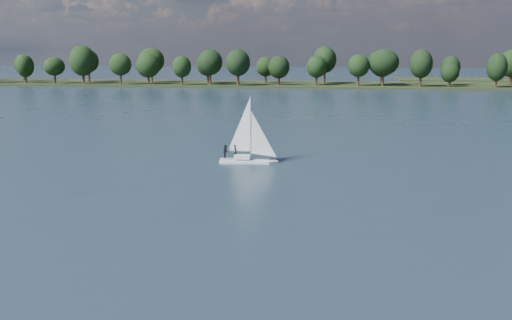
{
  "coord_description": "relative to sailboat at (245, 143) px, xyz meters",
  "views": [
    {
      "loc": [
        21.54,
        -18.2,
        14.05
      ],
      "look_at": [
        13.34,
        40.75,
        2.5
      ],
      "focal_mm": 40.0,
      "sensor_mm": 36.0,
      "label": 1
    }
  ],
  "objects": [
    {
      "name": "far_shore",
      "position": [
        -10.46,
        160.51,
        -2.48
      ],
      "size": [
        660.0,
        40.0,
        1.5
      ],
      "primitive_type": "cube",
      "color": "black",
      "rests_on": "ground"
    },
    {
      "name": "treeline",
      "position": [
        -23.62,
        156.92,
        5.51
      ],
      "size": [
        562.81,
        73.9,
        17.5
      ],
      "color": "black",
      "rests_on": "ground"
    },
    {
      "name": "sailboat",
      "position": [
        0.0,
        0.0,
        0.0
      ],
      "size": [
        6.85,
        2.3,
        8.88
      ],
      "rotation": [
        0.0,
        0.0,
        0.06
      ],
      "color": "white",
      "rests_on": "ground"
    },
    {
      "name": "ground",
      "position": [
        -10.46,
        48.51,
        -2.48
      ],
      "size": [
        700.0,
        700.0,
        0.0
      ],
      "primitive_type": "plane",
      "color": "#233342",
      "rests_on": "ground"
    }
  ]
}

